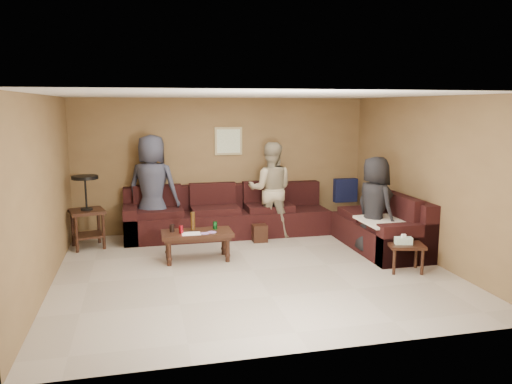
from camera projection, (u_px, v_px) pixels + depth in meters
room at (252, 156)px, 6.95m from camera, size 5.60×5.50×2.50m
sectional_sofa at (278, 222)px, 8.82m from camera, size 4.65×2.90×0.97m
coffee_table at (197, 236)px, 7.66m from camera, size 1.08×0.55×0.73m
end_table_left at (87, 210)px, 8.29m from camera, size 0.65×0.65×1.22m
side_table_right at (405, 247)px, 7.13m from camera, size 0.58×0.51×0.55m
waste_bin at (260, 233)px, 8.75m from camera, size 0.25×0.25×0.30m
wall_art at (228, 141)px, 9.34m from camera, size 0.52×0.04×0.52m
person_left at (153, 188)px, 8.77m from camera, size 1.07×0.90×1.87m
person_middle at (271, 189)px, 9.05m from camera, size 0.97×0.85×1.71m
person_right at (375, 206)px, 7.89m from camera, size 0.68×0.87×1.58m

